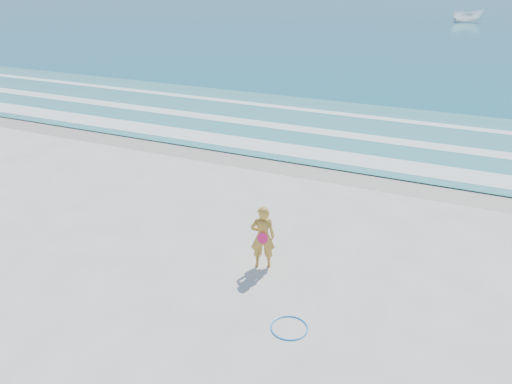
% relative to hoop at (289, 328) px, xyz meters
% --- Properties ---
extents(ground, '(400.00, 400.00, 0.00)m').
position_rel_hoop_xyz_m(ground, '(-2.80, -0.09, -0.01)').
color(ground, silver).
rests_on(ground, ground).
extents(wet_sand, '(400.00, 2.40, 0.00)m').
position_rel_hoop_xyz_m(wet_sand, '(-2.80, 8.91, -0.01)').
color(wet_sand, '#B2A893').
rests_on(wet_sand, ground).
extents(ocean, '(400.00, 190.00, 0.04)m').
position_rel_hoop_xyz_m(ocean, '(-2.80, 104.91, 0.01)').
color(ocean, '#19727F').
rests_on(ocean, ground).
extents(shallow, '(400.00, 10.00, 0.01)m').
position_rel_hoop_xyz_m(shallow, '(-2.80, 13.91, 0.03)').
color(shallow, '#59B7AD').
rests_on(shallow, ocean).
extents(foam_near, '(400.00, 1.40, 0.01)m').
position_rel_hoop_xyz_m(foam_near, '(-2.80, 10.21, 0.04)').
color(foam_near, white).
rests_on(foam_near, shallow).
extents(foam_mid, '(400.00, 0.90, 0.01)m').
position_rel_hoop_xyz_m(foam_mid, '(-2.80, 13.11, 0.04)').
color(foam_mid, white).
rests_on(foam_mid, shallow).
extents(foam_far, '(400.00, 0.60, 0.01)m').
position_rel_hoop_xyz_m(foam_far, '(-2.80, 16.41, 0.04)').
color(foam_far, white).
rests_on(foam_far, shallow).
extents(hoop, '(0.79, 0.79, 0.03)m').
position_rel_hoop_xyz_m(hoop, '(0.00, 0.00, 0.00)').
color(hoop, '#0D91F2').
rests_on(hoop, ground).
extents(boat, '(4.53, 2.96, 1.64)m').
position_rel_hoop_xyz_m(boat, '(-0.89, 70.10, 0.84)').
color(boat, white).
rests_on(boat, ocean).
extents(woman, '(0.70, 0.60, 1.63)m').
position_rel_hoop_xyz_m(woman, '(-1.46, 1.94, 0.80)').
color(woman, gold).
rests_on(woman, ground).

